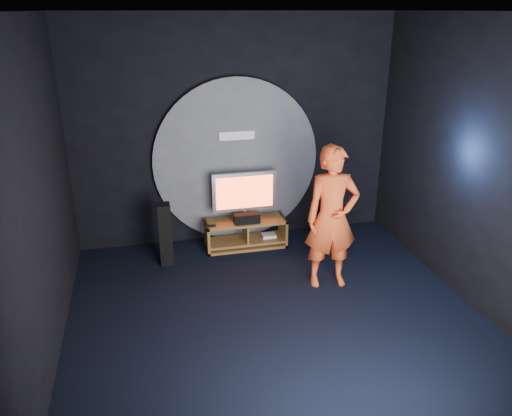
{
  "coord_description": "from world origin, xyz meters",
  "views": [
    {
      "loc": [
        -1.43,
        -4.96,
        3.52
      ],
      "look_at": [
        -0.01,
        1.05,
        1.05
      ],
      "focal_mm": 35.0,
      "sensor_mm": 36.0,
      "label": 1
    }
  ],
  "objects": [
    {
      "name": "media_console",
      "position": [
        0.06,
        2.05,
        0.2
      ],
      "size": [
        1.27,
        0.45,
        0.45
      ],
      "color": "olive",
      "rests_on": "ground"
    },
    {
      "name": "ceiling",
      "position": [
        0.0,
        0.0,
        3.5
      ],
      "size": [
        5.0,
        5.0,
        0.01
      ],
      "primitive_type": "cube",
      "color": "black",
      "rests_on": "back_wall"
    },
    {
      "name": "floor",
      "position": [
        0.0,
        0.0,
        0.0
      ],
      "size": [
        5.0,
        5.0,
        0.0
      ],
      "primitive_type": "plane",
      "color": "black",
      "rests_on": "ground"
    },
    {
      "name": "remote",
      "position": [
        -0.53,
        1.93,
        0.46
      ],
      "size": [
        0.18,
        0.05,
        0.02
      ],
      "primitive_type": "cube",
      "color": "black",
      "rests_on": "media_console"
    },
    {
      "name": "tv",
      "position": [
        0.05,
        2.12,
        0.86
      ],
      "size": [
        1.0,
        0.22,
        0.76
      ],
      "color": "silver",
      "rests_on": "media_console"
    },
    {
      "name": "tower_speaker_right",
      "position": [
        1.45,
        1.99,
        0.47
      ],
      "size": [
        0.19,
        0.21,
        0.95
      ],
      "primitive_type": "cube",
      "color": "black",
      "rests_on": "ground"
    },
    {
      "name": "tower_speaker_left",
      "position": [
        -1.21,
        1.75,
        0.47
      ],
      "size": [
        0.19,
        0.21,
        0.95
      ],
      "primitive_type": "cube",
      "color": "black",
      "rests_on": "ground"
    },
    {
      "name": "left_wall",
      "position": [
        -2.5,
        0.0,
        1.75
      ],
      "size": [
        0.04,
        5.0,
        3.5
      ],
      "primitive_type": "cube",
      "color": "black",
      "rests_on": "ground"
    },
    {
      "name": "back_wall",
      "position": [
        0.0,
        2.5,
        1.75
      ],
      "size": [
        5.0,
        0.04,
        3.5
      ],
      "primitive_type": "cube",
      "color": "black",
      "rests_on": "ground"
    },
    {
      "name": "center_speaker",
      "position": [
        0.05,
        1.94,
        0.53
      ],
      "size": [
        0.4,
        0.15,
        0.15
      ],
      "primitive_type": "cube",
      "color": "black",
      "rests_on": "media_console"
    },
    {
      "name": "player",
      "position": [
        0.92,
        0.68,
        0.97
      ],
      "size": [
        0.75,
        0.52,
        1.94
      ],
      "primitive_type": "imported",
      "rotation": [
        0.0,
        0.0,
        -0.08
      ],
      "color": "#EB4F20",
      "rests_on": "ground"
    },
    {
      "name": "front_wall",
      "position": [
        0.0,
        -2.5,
        1.75
      ],
      "size": [
        5.0,
        0.04,
        3.5
      ],
      "primitive_type": "cube",
      "color": "black",
      "rests_on": "ground"
    },
    {
      "name": "subwoofer",
      "position": [
        1.35,
        1.59,
        0.17
      ],
      "size": [
        0.32,
        0.32,
        0.35
      ],
      "primitive_type": "cube",
      "color": "black",
      "rests_on": "ground"
    },
    {
      "name": "wall_disc_panel",
      "position": [
        0.0,
        2.44,
        1.3
      ],
      "size": [
        2.6,
        0.11,
        2.6
      ],
      "color": "#515156",
      "rests_on": "ground"
    },
    {
      "name": "right_wall",
      "position": [
        2.5,
        0.0,
        1.75
      ],
      "size": [
        0.04,
        5.0,
        3.5
      ],
      "primitive_type": "cube",
      "color": "black",
      "rests_on": "ground"
    }
  ]
}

